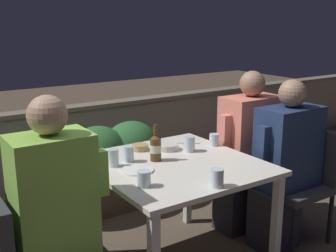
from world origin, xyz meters
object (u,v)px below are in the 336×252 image
(person_green_blouse, at_px, (61,219))
(person_navy_jumper, at_px, (284,166))
(chair_left_far, at_px, (9,224))
(chair_right_far, at_px, (264,161))
(beer_bottle, at_px, (156,147))
(chair_right_near, at_px, (302,173))
(person_coral_top, at_px, (246,152))

(person_green_blouse, bearing_deg, person_navy_jumper, -0.64)
(chair_left_far, distance_m, chair_right_far, 1.95)
(chair_left_far, height_order, beer_bottle, beer_bottle)
(person_green_blouse, bearing_deg, chair_right_near, -0.57)
(person_green_blouse, relative_size, person_coral_top, 1.02)
(person_green_blouse, distance_m, chair_left_far, 0.42)
(chair_left_far, xyz_separation_m, chair_right_near, (1.99, -0.37, 0.00))
(person_coral_top, relative_size, beer_bottle, 5.27)
(chair_right_far, distance_m, person_coral_top, 0.23)
(chair_left_far, relative_size, chair_right_near, 1.00)
(person_green_blouse, height_order, beer_bottle, person_green_blouse)
(chair_right_near, distance_m, person_navy_jumper, 0.22)
(chair_left_far, bearing_deg, person_coral_top, -0.95)
(person_green_blouse, bearing_deg, person_coral_top, 11.67)
(chair_left_far, xyz_separation_m, person_coral_top, (1.75, -0.03, 0.11))
(chair_left_far, relative_size, person_navy_jumper, 0.69)
(chair_right_near, xyz_separation_m, beer_bottle, (-1.09, 0.28, 0.31))
(person_green_blouse, distance_m, chair_right_far, 1.81)
(person_green_blouse, relative_size, beer_bottle, 5.40)
(person_coral_top, bearing_deg, person_navy_jumper, -83.93)
(chair_left_far, xyz_separation_m, chair_right_far, (1.95, -0.03, 0.00))
(person_navy_jumper, relative_size, person_coral_top, 0.98)
(person_coral_top, bearing_deg, chair_left_far, 179.05)
(chair_left_far, bearing_deg, chair_right_far, -0.85)
(person_green_blouse, distance_m, beer_bottle, 0.79)
(beer_bottle, bearing_deg, person_navy_jumper, -17.63)
(chair_right_near, relative_size, chair_right_far, 1.00)
(chair_left_far, relative_size, beer_bottle, 3.56)
(person_navy_jumper, xyz_separation_m, person_coral_top, (-0.04, 0.34, 0.01))
(beer_bottle, bearing_deg, chair_right_far, 3.33)
(chair_left_far, bearing_deg, beer_bottle, -5.70)
(chair_right_far, relative_size, person_coral_top, 0.67)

